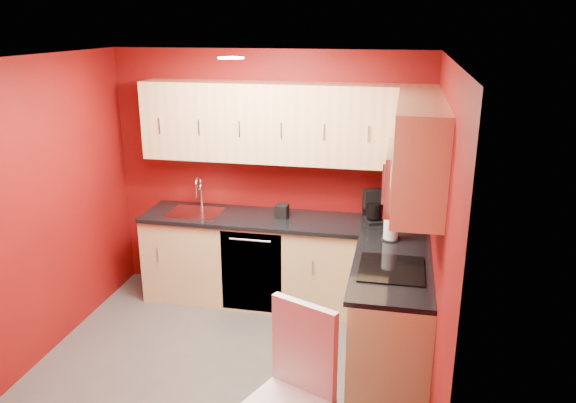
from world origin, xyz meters
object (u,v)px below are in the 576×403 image
(napkin_holder, at_px, (282,211))
(microwave, at_px, (413,177))
(dining_chair, at_px, (285,400))
(paper_towel, at_px, (391,224))
(sink, at_px, (196,209))
(coffee_maker, at_px, (375,207))

(napkin_holder, bearing_deg, microwave, -40.30)
(microwave, height_order, dining_chair, microwave)
(paper_towel, xyz_separation_m, dining_chair, (-0.55, -1.90, -0.50))
(sink, xyz_separation_m, napkin_holder, (0.89, 0.02, 0.03))
(coffee_maker, bearing_deg, paper_towel, -91.95)
(microwave, xyz_separation_m, sink, (-2.09, 1.00, -0.72))
(coffee_maker, xyz_separation_m, napkin_holder, (-0.90, -0.05, -0.09))
(microwave, bearing_deg, sink, 154.40)
(coffee_maker, height_order, napkin_holder, coffee_maker)
(coffee_maker, xyz_separation_m, dining_chair, (-0.38, -2.33, -0.50))
(sink, xyz_separation_m, dining_chair, (1.40, -2.26, -0.38))
(sink, relative_size, coffee_maker, 1.71)
(coffee_maker, distance_m, dining_chair, 2.41)
(microwave, distance_m, dining_chair, 1.81)
(microwave, relative_size, coffee_maker, 2.50)
(microwave, bearing_deg, coffee_maker, 106.10)
(coffee_maker, distance_m, paper_towel, 0.46)
(microwave, bearing_deg, paper_towel, 102.72)
(microwave, distance_m, paper_towel, 0.89)
(microwave, distance_m, sink, 2.43)
(microwave, bearing_deg, dining_chair, -118.85)
(dining_chair, bearing_deg, microwave, 84.69)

